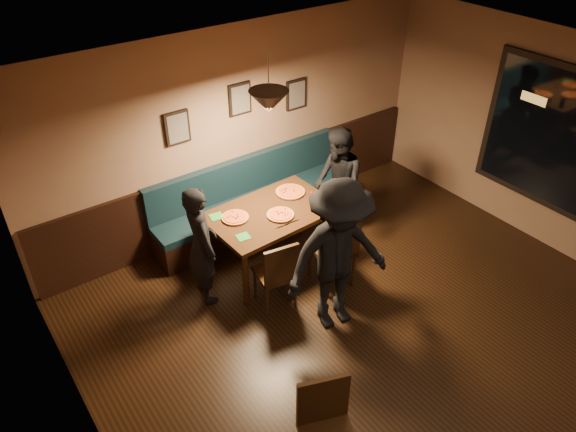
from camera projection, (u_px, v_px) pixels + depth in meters
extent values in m
plane|color=black|center=(424.00, 371.00, 5.60)|extent=(7.00, 7.00, 0.00)
plane|color=silver|center=(479.00, 125.00, 4.00)|extent=(7.00, 7.00, 0.00)
plane|color=#8C704F|center=(240.00, 130.00, 7.12)|extent=(6.00, 0.00, 6.00)
cube|color=black|center=(245.00, 189.00, 7.62)|extent=(5.88, 0.06, 1.00)
cube|color=black|center=(177.00, 128.00, 6.50)|extent=(0.32, 0.04, 0.42)
cube|color=black|center=(240.00, 99.00, 6.85)|extent=(0.32, 0.04, 0.42)
cube|color=black|center=(296.00, 94.00, 7.37)|extent=(0.32, 0.04, 0.42)
cone|color=black|center=(269.00, 102.00, 5.76)|extent=(0.44, 0.44, 0.25)
cube|color=#311D0D|center=(272.00, 238.00, 6.81)|extent=(1.59, 1.06, 0.83)
imported|color=black|center=(202.00, 245.00, 6.12)|extent=(0.45, 0.61, 1.52)
imported|color=black|center=(338.00, 184.00, 7.19)|extent=(0.83, 0.92, 1.57)
imported|color=black|center=(338.00, 257.00, 5.68)|extent=(1.30, 0.89, 1.85)
cylinder|color=gold|center=(235.00, 217.00, 6.42)|extent=(0.33, 0.33, 0.04)
cylinder|color=orange|center=(280.00, 215.00, 6.47)|extent=(0.34, 0.34, 0.04)
cylinder|color=gold|center=(290.00, 192.00, 6.89)|extent=(0.47, 0.47, 0.04)
cylinder|color=black|center=(322.00, 201.00, 6.61)|extent=(0.09, 0.09, 0.15)
cylinder|color=#A9050C|center=(312.00, 195.00, 6.76)|extent=(0.03, 0.03, 0.11)
cube|color=#228028|center=(217.00, 216.00, 6.47)|extent=(0.18, 0.18, 0.01)
cube|color=#217D28|center=(243.00, 237.00, 6.13)|extent=(0.16, 0.16, 0.01)
cube|color=#B8B9BC|center=(287.00, 225.00, 6.33)|extent=(0.18, 0.02, 0.00)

